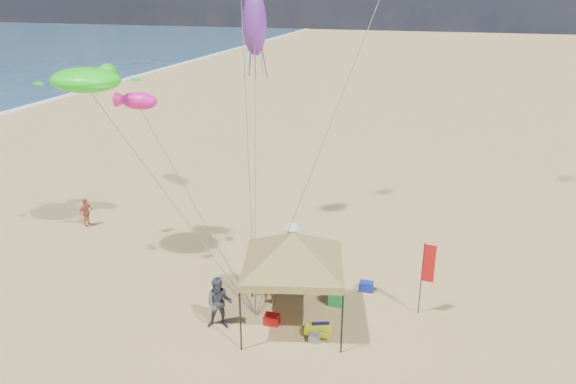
# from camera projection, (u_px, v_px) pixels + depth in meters

# --- Properties ---
(ground) EXTENTS (280.00, 280.00, 0.00)m
(ground) POSITION_uv_depth(u_px,v_px,m) (264.00, 325.00, 19.40)
(ground) COLOR tan
(ground) RESTS_ON ground
(canopy_tent) EXTENTS (6.48, 6.48, 4.12)m
(canopy_tent) POSITION_uv_depth(u_px,v_px,m) (293.00, 236.00, 18.35)
(canopy_tent) COLOR black
(canopy_tent) RESTS_ON ground
(feather_flag) EXTENTS (0.44, 0.06, 2.90)m
(feather_flag) POSITION_uv_depth(u_px,v_px,m) (427.00, 267.00, 19.36)
(feather_flag) COLOR black
(feather_flag) RESTS_ON ground
(cooler_red) EXTENTS (0.54, 0.38, 0.38)m
(cooler_red) POSITION_uv_depth(u_px,v_px,m) (272.00, 320.00, 19.39)
(cooler_red) COLOR #BA0E10
(cooler_red) RESTS_ON ground
(cooler_blue) EXTENTS (0.54, 0.38, 0.38)m
(cooler_blue) POSITION_uv_depth(u_px,v_px,m) (366.00, 286.00, 21.53)
(cooler_blue) COLOR #13239A
(cooler_blue) RESTS_ON ground
(bag_navy) EXTENTS (0.69, 0.54, 0.36)m
(bag_navy) POSITION_uv_depth(u_px,v_px,m) (320.00, 327.00, 18.99)
(bag_navy) COLOR #120E3E
(bag_navy) RESTS_ON ground
(bag_orange) EXTENTS (0.54, 0.69, 0.36)m
(bag_orange) POSITION_uv_depth(u_px,v_px,m) (291.00, 266.00, 23.13)
(bag_orange) COLOR orange
(bag_orange) RESTS_ON ground
(chair_green) EXTENTS (0.50, 0.50, 0.70)m
(chair_green) POSITION_uv_depth(u_px,v_px,m) (336.00, 296.00, 20.56)
(chair_green) COLOR green
(chair_green) RESTS_ON ground
(chair_yellow) EXTENTS (0.50, 0.50, 0.70)m
(chair_yellow) POSITION_uv_depth(u_px,v_px,m) (255.00, 277.00, 21.89)
(chair_yellow) COLOR yellow
(chair_yellow) RESTS_ON ground
(crate_grey) EXTENTS (0.34, 0.30, 0.28)m
(crate_grey) POSITION_uv_depth(u_px,v_px,m) (314.00, 338.00, 18.47)
(crate_grey) COLOR slate
(crate_grey) RESTS_ON ground
(beach_cart) EXTENTS (0.90, 0.50, 0.24)m
(beach_cart) POSITION_uv_depth(u_px,v_px,m) (318.00, 330.00, 18.78)
(beach_cart) COLOR #B9C515
(beach_cart) RESTS_ON ground
(person_near_a) EXTENTS (0.69, 0.47, 1.84)m
(person_near_a) POSITION_uv_depth(u_px,v_px,m) (269.00, 282.00, 20.44)
(person_near_a) COLOR #A97E60
(person_near_a) RESTS_ON ground
(person_near_b) EXTENTS (1.11, 0.97, 1.93)m
(person_near_b) POSITION_uv_depth(u_px,v_px,m) (219.00, 303.00, 18.97)
(person_near_b) COLOR #3A3F4F
(person_near_b) RESTS_ON ground
(person_near_c) EXTENTS (1.36, 0.97, 1.91)m
(person_near_c) POSITION_uv_depth(u_px,v_px,m) (293.00, 243.00, 23.40)
(person_near_c) COLOR beige
(person_near_c) RESTS_ON ground
(person_far_a) EXTENTS (0.44, 0.90, 1.48)m
(person_far_a) POSITION_uv_depth(u_px,v_px,m) (86.00, 212.00, 27.19)
(person_far_a) COLOR #B85946
(person_far_a) RESTS_ON ground
(turtle_kite) EXTENTS (3.52, 3.18, 0.96)m
(turtle_kite) POSITION_uv_depth(u_px,v_px,m) (86.00, 80.00, 21.22)
(turtle_kite) COLOR #1EFF19
(turtle_kite) RESTS_ON ground
(fish_kite) EXTENTS (1.89, 1.43, 0.75)m
(fish_kite) POSITION_uv_depth(u_px,v_px,m) (139.00, 101.00, 23.20)
(fish_kite) COLOR #FF1498
(fish_kite) RESTS_ON ground
(squid_kite) EXTENTS (1.40, 1.40, 2.82)m
(squid_kite) POSITION_uv_depth(u_px,v_px,m) (255.00, 24.00, 24.26)
(squid_kite) COLOR purple
(squid_kite) RESTS_ON ground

